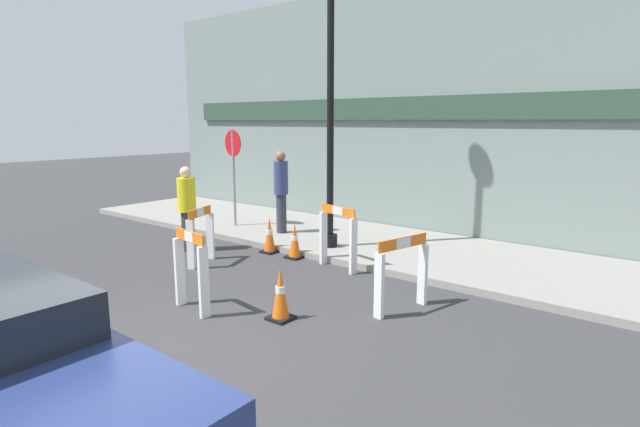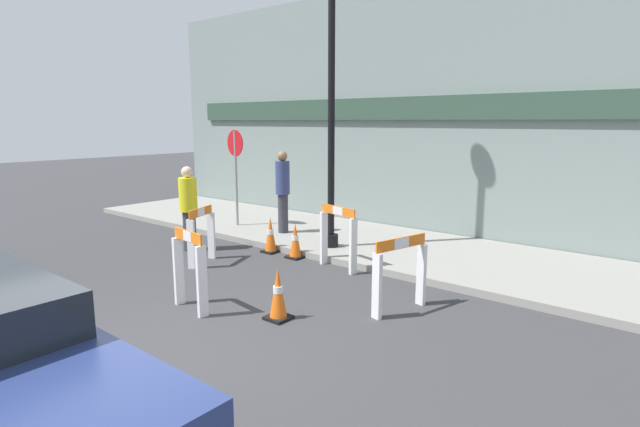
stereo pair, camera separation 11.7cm
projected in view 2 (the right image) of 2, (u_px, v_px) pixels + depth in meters
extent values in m
plane|color=#38383A|center=(123.00, 379.00, 4.95)|extent=(60.00, 60.00, 0.00)
cube|color=gray|center=(418.00, 252.00, 9.55)|extent=(18.00, 3.12, 0.12)
cube|color=gray|center=(461.00, 110.00, 10.31)|extent=(18.00, 0.12, 5.50)
cube|color=#2D4738|center=(459.00, 107.00, 10.21)|extent=(16.20, 0.10, 0.50)
cylinder|color=black|center=(331.00, 240.00, 9.68)|extent=(0.29, 0.29, 0.24)
cylinder|color=black|center=(331.00, 93.00, 9.17)|extent=(0.13, 0.13, 5.81)
cylinder|color=gray|center=(236.00, 179.00, 11.51)|extent=(0.06, 0.06, 2.18)
cylinder|color=red|center=(235.00, 143.00, 11.36)|extent=(0.60, 0.09, 0.60)
cube|color=white|center=(179.00, 271.00, 6.91)|extent=(0.08, 0.14, 0.95)
cube|color=white|center=(202.00, 282.00, 6.44)|extent=(0.08, 0.14, 0.95)
cube|color=orange|center=(188.00, 236.00, 6.57)|extent=(0.70, 0.12, 0.15)
cube|color=white|center=(188.00, 236.00, 6.57)|extent=(0.21, 0.06, 0.13)
cube|color=white|center=(377.00, 286.00, 6.39)|extent=(0.14, 0.09, 0.87)
cube|color=white|center=(421.00, 274.00, 6.89)|extent=(0.14, 0.09, 0.87)
cube|color=orange|center=(401.00, 243.00, 6.55)|extent=(0.24, 0.88, 0.15)
cube|color=white|center=(401.00, 243.00, 6.55)|extent=(0.09, 0.27, 0.14)
cube|color=white|center=(353.00, 247.00, 8.26)|extent=(0.09, 0.14, 0.95)
cube|color=white|center=(324.00, 238.00, 8.87)|extent=(0.09, 0.14, 0.95)
cube|color=orange|center=(338.00, 211.00, 8.47)|extent=(0.83, 0.21, 0.15)
cube|color=white|center=(338.00, 211.00, 8.47)|extent=(0.25, 0.09, 0.13)
cube|color=white|center=(211.00, 236.00, 9.23)|extent=(0.14, 0.11, 0.86)
cube|color=white|center=(191.00, 244.00, 8.59)|extent=(0.14, 0.11, 0.86)
cube|color=orange|center=(200.00, 212.00, 8.82)|extent=(0.30, 0.70, 0.15)
cube|color=white|center=(200.00, 212.00, 8.82)|extent=(0.11, 0.22, 0.14)
cube|color=black|center=(278.00, 318.00, 6.44)|extent=(0.30, 0.30, 0.04)
cone|color=orange|center=(278.00, 292.00, 6.38)|extent=(0.22, 0.22, 0.66)
cylinder|color=white|center=(278.00, 289.00, 6.37)|extent=(0.13, 0.13, 0.09)
cube|color=black|center=(295.00, 257.00, 9.33)|extent=(0.30, 0.30, 0.04)
cone|color=orange|center=(295.00, 240.00, 9.27)|extent=(0.23, 0.22, 0.62)
cylinder|color=white|center=(295.00, 238.00, 9.26)|extent=(0.13, 0.13, 0.09)
cube|color=black|center=(271.00, 251.00, 9.73)|extent=(0.30, 0.30, 0.04)
cone|color=orange|center=(270.00, 234.00, 9.67)|extent=(0.22, 0.22, 0.66)
cylinder|color=white|center=(270.00, 232.00, 9.66)|extent=(0.13, 0.13, 0.09)
cylinder|color=#33333D|center=(190.00, 231.00, 9.83)|extent=(0.25, 0.25, 0.79)
cylinder|color=yellow|center=(188.00, 195.00, 9.70)|extent=(0.35, 0.35, 0.66)
sphere|color=beige|center=(187.00, 172.00, 9.62)|extent=(0.22, 0.22, 0.22)
cylinder|color=#33333D|center=(283.00, 213.00, 10.85)|extent=(0.25, 0.25, 0.85)
cylinder|color=navy|center=(283.00, 178.00, 10.71)|extent=(0.35, 0.35, 0.71)
sphere|color=#8E6647|center=(282.00, 156.00, 10.63)|extent=(0.24, 0.24, 0.22)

